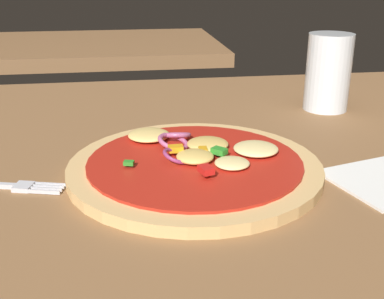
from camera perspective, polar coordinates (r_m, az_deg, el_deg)
dining_table at (r=0.52m, az=3.85°, el=-5.70°), size 1.50×0.98×0.04m
pizza at (r=0.53m, az=0.46°, el=-1.77°), size 0.28×0.28×0.03m
beer_glass at (r=0.78m, az=15.73°, el=8.27°), size 0.07×0.07×0.12m
napkin at (r=0.55m, az=21.65°, el=-3.53°), size 0.12×0.13×0.00m
background_table at (r=1.48m, az=-11.99°, el=11.65°), size 0.75×0.51×0.04m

